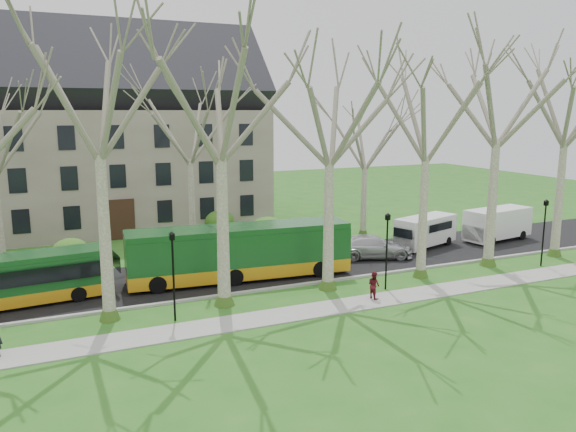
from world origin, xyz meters
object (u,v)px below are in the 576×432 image
object	(u,v)px
van_a	(426,232)
sedan	(373,247)
bus_follow	(240,252)
pedestrian_b	(374,285)
van_b	(498,224)

from	to	relation	value
van_a	sedan	bearing A→B (deg)	174.35
bus_follow	sedan	distance (m)	9.94
pedestrian_b	van_b	bearing A→B (deg)	-73.29
bus_follow	van_b	distance (m)	21.60
bus_follow	van_b	size ratio (longest dim) A/B	2.32
sedan	van_a	world-z (taller)	van_a
van_b	pedestrian_b	world-z (taller)	van_b
bus_follow	pedestrian_b	bearing A→B (deg)	-45.12
pedestrian_b	bus_follow	bearing A→B (deg)	30.93
van_a	pedestrian_b	world-z (taller)	van_a
bus_follow	van_a	size ratio (longest dim) A/B	2.53
bus_follow	pedestrian_b	distance (m)	8.33
sedan	van_b	distance (m)	11.71
van_b	pedestrian_b	xyz separation A→B (m)	(-16.21, -7.88, -0.51)
bus_follow	pedestrian_b	xyz separation A→B (m)	(5.34, -6.33, -0.92)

